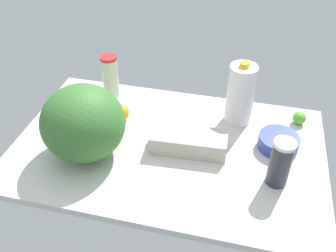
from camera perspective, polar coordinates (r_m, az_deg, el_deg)
countertop at (r=147.80cm, az=0.00°, el=-3.48°), size 120.00×76.00×3.00cm
watermelon at (r=138.57cm, az=-12.79°, el=0.44°), size 30.57×30.57×28.18cm
shaker_bottle at (r=132.26cm, az=16.75°, el=-5.39°), size 7.61×7.61×18.40cm
tumbler_cup at (r=171.47cm, az=-8.78°, el=7.49°), size 7.39×7.39×20.06cm
milk_jug at (r=154.81cm, az=10.97°, el=4.76°), size 11.14×11.14×27.66cm
egg_carton at (r=143.46cm, az=3.19°, el=-2.32°), size 29.67×13.35×7.44cm
mixing_bowl at (r=150.63cm, az=16.49°, el=-2.36°), size 15.59×15.59×5.33cm
orange_far_back at (r=158.99cm, az=-7.22°, el=2.04°), size 7.16×7.16×7.16cm
lime_near_front at (r=165.53cm, az=19.36°, el=1.17°), size 5.47×5.47×5.47cm
lime_by_jug at (r=163.59cm, az=-14.44°, el=1.74°), size 5.15×5.15×5.15cm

